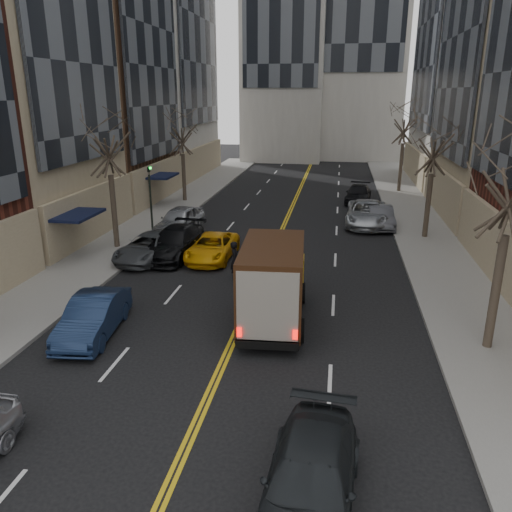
{
  "coord_description": "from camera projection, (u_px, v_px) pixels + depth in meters",
  "views": [
    {
      "loc": [
        3.43,
        -5.49,
        8.47
      ],
      "look_at": [
        0.32,
        13.35,
        2.2
      ],
      "focal_mm": 35.0,
      "sensor_mm": 36.0,
      "label": 1
    }
  ],
  "objects": [
    {
      "name": "sidewalk_left",
      "position": [
        157.0,
        218.0,
        35.0
      ],
      "size": [
        4.0,
        66.0,
        0.15
      ],
      "primitive_type": "cube",
      "color": "slate",
      "rests_on": "ground"
    },
    {
      "name": "sidewalk_right",
      "position": [
        423.0,
        229.0,
        32.21
      ],
      "size": [
        4.0,
        66.0,
        0.15
      ],
      "primitive_type": "cube",
      "color": "slate",
      "rests_on": "ground"
    },
    {
      "name": "tree_lf_mid",
      "position": [
        107.0,
        130.0,
        26.37
      ],
      "size": [
        3.2,
        3.2,
        8.91
      ],
      "color": "#382D23",
      "rests_on": "sidewalk_left"
    },
    {
      "name": "tree_lf_far",
      "position": [
        182.0,
        126.0,
        38.73
      ],
      "size": [
        3.2,
        3.2,
        8.12
      ],
      "color": "#382D23",
      "rests_on": "sidewalk_left"
    },
    {
      "name": "tree_rt_mid",
      "position": [
        436.0,
        135.0,
        28.46
      ],
      "size": [
        3.2,
        3.2,
        8.32
      ],
      "color": "#382D23",
      "rests_on": "sidewalk_right"
    },
    {
      "name": "tree_rt_far",
      "position": [
        405.0,
        114.0,
        42.35
      ],
      "size": [
        3.2,
        3.2,
        9.11
      ],
      "color": "#382D23",
      "rests_on": "sidewalk_right"
    },
    {
      "name": "traffic_signal",
      "position": [
        150.0,
        194.0,
        29.2
      ],
      "size": [
        0.29,
        0.26,
        4.7
      ],
      "color": "black",
      "rests_on": "sidewalk_left"
    },
    {
      "name": "ups_truck",
      "position": [
        273.0,
        282.0,
        18.9
      ],
      "size": [
        2.71,
        6.04,
        3.24
      ],
      "rotation": [
        0.0,
        0.0,
        0.06
      ],
      "color": "black",
      "rests_on": "ground"
    },
    {
      "name": "observer_sedan",
      "position": [
        310.0,
        481.0,
        10.5
      ],
      "size": [
        2.32,
        4.93,
        1.39
      ],
      "rotation": [
        0.0,
        0.0,
        -0.08
      ],
      "color": "black",
      "rests_on": "ground"
    },
    {
      "name": "taxi",
      "position": [
        212.0,
        247.0,
        26.51
      ],
      "size": [
        2.24,
        4.69,
        1.29
      ],
      "primitive_type": "imported",
      "rotation": [
        0.0,
        0.0,
        -0.02
      ],
      "color": "#E29E09",
      "rests_on": "ground"
    },
    {
      "name": "pedestrian",
      "position": [
        235.0,
        260.0,
        23.6
      ],
      "size": [
        0.51,
        0.71,
        1.83
      ],
      "primitive_type": "imported",
      "rotation": [
        0.0,
        0.0,
        1.69
      ],
      "color": "black",
      "rests_on": "ground"
    },
    {
      "name": "parked_lf_b",
      "position": [
        93.0,
        317.0,
        18.1
      ],
      "size": [
        2.01,
        4.58,
        1.46
      ],
      "primitive_type": "imported",
      "rotation": [
        0.0,
        0.0,
        0.11
      ],
      "color": "#13213E",
      "rests_on": "ground"
    },
    {
      "name": "parked_lf_c",
      "position": [
        149.0,
        247.0,
        26.42
      ],
      "size": [
        2.84,
        5.09,
        1.35
      ],
      "primitive_type": "imported",
      "rotation": [
        0.0,
        0.0,
        -0.13
      ],
      "color": "#43474A",
      "rests_on": "ground"
    },
    {
      "name": "parked_lf_d",
      "position": [
        175.0,
        242.0,
        26.88
      ],
      "size": [
        2.54,
        5.5,
        1.56
      ],
      "primitive_type": "imported",
      "rotation": [
        0.0,
        0.0,
        -0.07
      ],
      "color": "black",
      "rests_on": "ground"
    },
    {
      "name": "parked_lf_e",
      "position": [
        179.0,
        220.0,
        31.36
      ],
      "size": [
        2.45,
        5.03,
        1.65
      ],
      "primitive_type": "imported",
      "rotation": [
        0.0,
        0.0,
        -0.1
      ],
      "color": "#A8ABB0",
      "rests_on": "ground"
    },
    {
      "name": "parked_rt_a",
      "position": [
        380.0,
        217.0,
        32.7
      ],
      "size": [
        1.72,
        4.39,
        1.43
      ],
      "primitive_type": "imported",
      "rotation": [
        0.0,
        0.0,
        0.05
      ],
      "color": "#44454A",
      "rests_on": "ground"
    },
    {
      "name": "parked_rt_b",
      "position": [
        367.0,
        213.0,
        33.23
      ],
      "size": [
        2.96,
        5.9,
        1.6
      ],
      "primitive_type": "imported",
      "rotation": [
        0.0,
        0.0,
        -0.05
      ],
      "color": "#B0B4B9",
      "rests_on": "ground"
    },
    {
      "name": "parked_rt_c",
      "position": [
        358.0,
        194.0,
        40.14
      ],
      "size": [
        2.35,
        4.9,
        1.38
      ],
      "primitive_type": "imported",
      "rotation": [
        0.0,
        0.0,
        -0.09
      ],
      "color": "black",
      "rests_on": "ground"
    }
  ]
}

